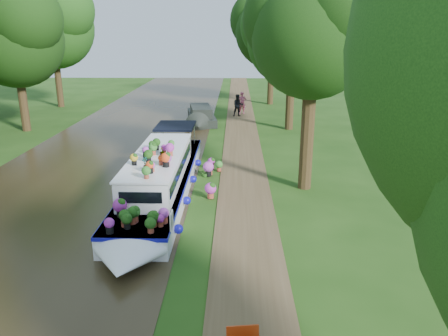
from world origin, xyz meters
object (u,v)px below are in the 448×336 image
(pedestrian_dark, at_px, (238,105))
(second_boat, at_px, (201,116))
(pedestrian_pink, at_px, (242,103))
(plant_boat, at_px, (159,178))

(pedestrian_dark, bearing_deg, second_boat, -148.47)
(second_boat, distance_m, pedestrian_pink, 4.76)
(plant_boat, height_order, pedestrian_dark, plant_boat)
(plant_boat, distance_m, second_boat, 15.57)
(pedestrian_pink, xyz_separation_m, pedestrian_dark, (-0.34, -1.11, -0.02))
(plant_boat, height_order, pedestrian_pink, plant_boat)
(second_boat, bearing_deg, pedestrian_dark, 32.67)
(pedestrian_pink, bearing_deg, second_boat, -133.78)
(plant_boat, bearing_deg, second_boat, 88.27)
(plant_boat, xyz_separation_m, second_boat, (0.47, 15.55, -0.35))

